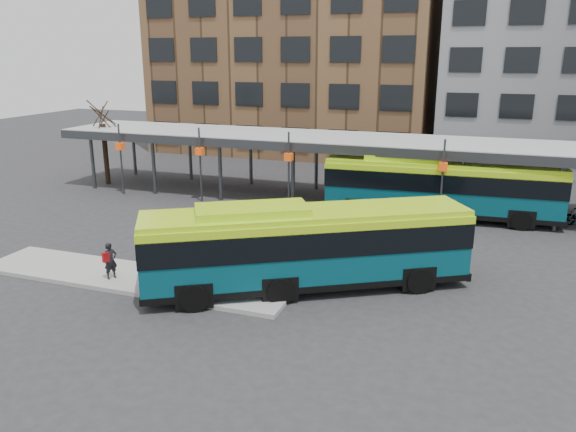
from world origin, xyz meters
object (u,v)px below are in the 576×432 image
Objects in this scene: bus_front at (305,245)px; bus_rear at (440,186)px; pedestrian at (110,261)px; tree at (105,151)px.

bus_front is 0.95× the size of bus_rear.
bus_rear is 8.60× the size of pedestrian.
bus_rear reaches higher than pedestrian.
pedestrian is (11.81, -15.54, -1.47)m from tree.
tree is 0.42× the size of bus_rear.
tree reaches higher than bus_rear.
tree is 23.83m from bus_rear.
pedestrian is at bearing 164.62° from bus_front.
tree is at bearing 174.53° from bus_rear.
pedestrian is at bearing -132.64° from bus_rear.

